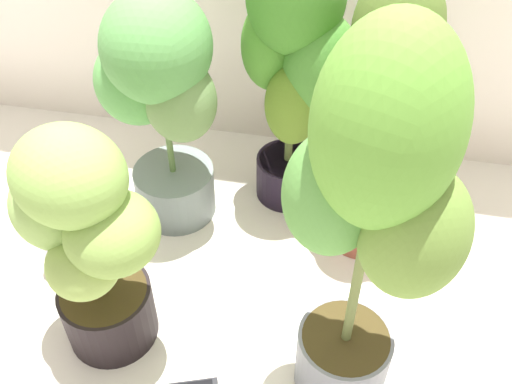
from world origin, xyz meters
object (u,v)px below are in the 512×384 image
potted_plant_front_left (87,237)px  potted_plant_back_center (297,58)px  potted_plant_back_left (160,92)px  potted_plant_front_right (373,214)px  nutrient_bottle (54,248)px  potted_plant_back_right (383,104)px

potted_plant_front_left → potted_plant_back_center: bearing=58.3°
potted_plant_back_center → potted_plant_back_left: 0.42m
potted_plant_back_center → potted_plant_back_left: (-0.38, -0.14, -0.07)m
potted_plant_front_right → potted_plant_back_center: size_ratio=1.17×
nutrient_bottle → potted_plant_front_left: bearing=-37.2°
potted_plant_back_center → potted_plant_back_left: bearing=-159.6°
potted_plant_front_left → nutrient_bottle: size_ratio=3.61×
potted_plant_back_right → potted_plant_back_center: bearing=151.3°
potted_plant_front_left → nutrient_bottle: bearing=142.8°
potted_plant_front_right → nutrient_bottle: size_ratio=5.34×
potted_plant_back_left → potted_plant_front_right: bearing=-41.1°
potted_plant_back_right → potted_plant_back_center: size_ratio=1.00×
potted_plant_back_center → potted_plant_back_left: potted_plant_back_center is taller
potted_plant_front_left → potted_plant_back_left: bearing=87.1°
potted_plant_back_right → nutrient_bottle: bearing=-160.6°
potted_plant_back_right → potted_plant_front_right: (-0.02, -0.55, 0.12)m
potted_plant_back_center → nutrient_bottle: size_ratio=4.58×
potted_plant_back_right → potted_plant_back_center: (-0.26, 0.14, 0.03)m
potted_plant_back_right → potted_plant_back_left: bearing=-179.9°
potted_plant_back_center → nutrient_bottle: (-0.67, -0.47, -0.46)m
potted_plant_front_right → potted_plant_back_left: potted_plant_front_right is taller
potted_plant_back_left → nutrient_bottle: (-0.28, -0.33, -0.39)m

